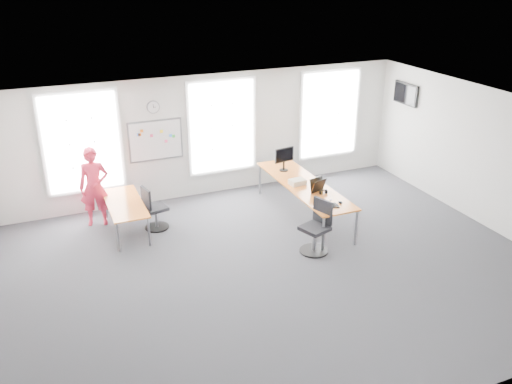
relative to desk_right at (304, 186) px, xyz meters
name	(u,v)px	position (x,y,z in m)	size (l,w,h in m)	color
floor	(278,267)	(-1.47, -1.83, -0.76)	(10.00, 10.00, 0.00)	#2C2B30
ceiling	(281,116)	(-1.47, -1.83, 2.24)	(10.00, 10.00, 0.00)	white
wall_back	(210,135)	(-1.47, 2.17, 0.74)	(10.00, 10.00, 0.00)	silver
wall_front	(422,321)	(-1.47, -5.83, 0.74)	(10.00, 10.00, 0.00)	silver
wall_right	(491,160)	(3.53, -1.83, 0.74)	(10.00, 10.00, 0.00)	silver
window_left	(82,143)	(-4.47, 2.14, 0.94)	(1.60, 0.06, 2.20)	silver
window_mid	(222,127)	(-1.17, 2.14, 0.94)	(1.60, 0.06, 2.20)	silver
window_right	(329,114)	(1.83, 2.14, 0.94)	(1.60, 0.06, 2.20)	silver
desk_right	(304,186)	(0.00, 0.00, 0.00)	(0.89, 3.34, 0.81)	orange
desk_left	(125,205)	(-3.87, 0.85, -0.14)	(0.74, 1.85, 0.67)	orange
chair_right	(317,230)	(-0.49, -1.52, -0.28)	(0.63, 0.63, 1.09)	black
chair_left	(153,210)	(-3.29, 0.72, -0.33)	(0.53, 0.53, 0.99)	black
person	(94,187)	(-4.39, 1.44, 0.13)	(0.65, 0.43, 1.78)	#D32842
whiteboard	(156,140)	(-2.82, 2.14, 0.79)	(1.20, 0.03, 0.90)	white
wall_clock	(153,107)	(-2.82, 2.14, 1.59)	(0.30, 0.30, 0.04)	gray
tv	(406,94)	(3.48, 1.17, 1.54)	(0.06, 0.90, 0.55)	black
keyboard	(328,206)	(-0.12, -1.29, 0.06)	(0.45, 0.16, 0.02)	black
mouse	(340,202)	(0.20, -1.24, 0.08)	(0.08, 0.12, 0.05)	black
lens_cap	(331,200)	(0.10, -1.02, 0.06)	(0.06, 0.06, 0.01)	black
headphones	(323,192)	(0.11, -0.68, 0.10)	(0.17, 0.09, 0.10)	black
laptop_sleeve	(318,185)	(0.06, -0.52, 0.20)	(0.39, 0.31, 0.31)	black
paper_stack	(297,182)	(-0.15, 0.03, 0.11)	(0.34, 0.26, 0.12)	beige
monitor	(284,157)	(-0.06, 0.92, 0.40)	(0.51, 0.21, 0.57)	black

